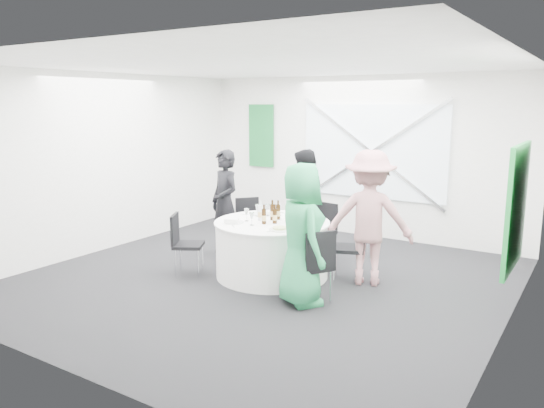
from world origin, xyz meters
The scene contains 50 objects.
floor centered at (0.00, 0.00, 0.00)m, with size 6.00×6.00×0.00m, color black.
ceiling centered at (0.00, 0.00, 2.80)m, with size 6.00×6.00×0.00m, color silver.
wall_back centered at (0.00, 3.00, 1.40)m, with size 6.00×6.00×0.00m, color white.
wall_front centered at (0.00, -3.00, 1.40)m, with size 6.00×6.00×0.00m, color white.
wall_left centered at (-3.00, 0.00, 1.40)m, with size 6.00×6.00×0.00m, color white.
wall_right centered at (3.00, 0.00, 1.40)m, with size 6.00×6.00×0.00m, color white.
window_panel centered at (0.30, 2.96, 1.50)m, with size 2.60×0.03×1.60m, color silver.
window_brace_a centered at (0.30, 2.92, 1.50)m, with size 0.05×0.05×3.16m, color silver.
window_brace_b centered at (0.30, 2.92, 1.50)m, with size 0.05×0.05×3.16m, color silver.
green_banner centered at (-2.00, 2.95, 1.70)m, with size 0.55×0.04×1.20m, color #14672E.
green_sign centered at (2.94, 0.60, 1.20)m, with size 0.05×1.20×1.40m, color #178331.
banquet_table centered at (0.00, 0.20, 0.38)m, with size 1.56×1.56×0.76m.
chair_back centered at (0.20, 1.33, 0.49)m, with size 0.44×0.45×0.84m.
chair_back_left centered at (-0.90, 0.95, 0.51)m, with size 0.56×0.56×0.87m.
chair_back_right centered at (1.02, 0.63, 0.52)m, with size 0.53×0.53×0.89m.
chair_front_right centered at (0.99, -0.41, 0.52)m, with size 0.56×0.56×0.90m.
chair_front_left centered at (-1.07, -0.40, 0.49)m, with size 0.53×0.52×0.85m.
person_man_back_left centered at (-1.19, 0.71, 0.82)m, with size 0.59×0.39×1.63m, color black.
person_man_back centered at (-0.22, 1.47, 0.81)m, with size 0.79×0.43×1.63m, color black.
person_woman_pink centered at (1.22, 0.62, 0.88)m, with size 1.13×0.53×1.75m, color #BD7A7F.
person_woman_green centered at (0.83, -0.47, 0.83)m, with size 0.82×0.53×1.67m, color #29995B.
plate_back centered at (0.07, 0.71, 0.77)m, with size 0.25×0.25×0.01m.
plate_back_left centered at (-0.40, 0.51, 0.77)m, with size 0.30×0.30×0.01m.
plate_back_right centered at (0.49, 0.39, 0.78)m, with size 0.25×0.25×0.04m.
plate_front_right centered at (0.35, -0.16, 0.78)m, with size 0.27×0.27×0.04m.
plate_front_left centered at (-0.38, -0.13, 0.77)m, with size 0.25×0.25×0.01m.
napkin centered at (-0.39, -0.19, 0.80)m, with size 0.19×0.12×0.05m, color white.
beer_bottle_a centered at (-0.05, 0.28, 0.87)m, with size 0.06×0.06×0.28m.
beer_bottle_b centered at (0.00, 0.36, 0.86)m, with size 0.06×0.06×0.27m.
beer_bottle_c centered at (0.09, 0.12, 0.86)m, with size 0.06×0.06×0.26m.
beer_bottle_d centered at (-0.01, 0.02, 0.86)m, with size 0.06×0.06×0.26m.
green_water_bottle centered at (0.19, 0.31, 0.87)m, with size 0.08×0.08×0.29m.
clear_water_bottle centered at (-0.17, 0.18, 0.86)m, with size 0.08×0.08×0.27m.
wine_glass_a centered at (-0.25, 0.47, 0.88)m, with size 0.07×0.07×0.17m.
wine_glass_b centered at (-0.10, -0.13, 0.88)m, with size 0.07×0.07×0.17m.
wine_glass_c centered at (-0.35, 0.36, 0.88)m, with size 0.07×0.07×0.17m.
wine_glass_d centered at (-0.31, 0.04, 0.88)m, with size 0.07×0.07×0.17m.
wine_glass_e centered at (0.38, 0.11, 0.88)m, with size 0.07×0.07×0.17m.
wine_glass_f centered at (0.30, 0.49, 0.88)m, with size 0.07×0.07×0.17m.
wine_glass_g centered at (-0.12, 0.57, 0.88)m, with size 0.07×0.07×0.17m.
fork_a centered at (-0.39, 0.63, 0.76)m, with size 0.01×0.15×0.01m, color silver.
knife_a centered at (-0.55, 0.36, 0.76)m, with size 0.01×0.15×0.01m, color silver.
fork_b centered at (-0.53, -0.01, 0.76)m, with size 0.01×0.15×0.01m, color silver.
knife_b centered at (-0.27, -0.31, 0.76)m, with size 0.01×0.15×0.01m, color silver.
fork_c centered at (0.16, 0.75, 0.76)m, with size 0.01×0.15×0.01m, color silver.
knife_c centered at (-0.17, 0.75, 0.76)m, with size 0.01×0.15×0.01m, color silver.
fork_d centered at (0.31, -0.28, 0.76)m, with size 0.01×0.15×0.01m, color silver.
knife_d centered at (0.52, -0.05, 0.76)m, with size 0.01×0.15×0.01m, color silver.
fork_e centered at (0.57, 0.29, 0.76)m, with size 0.01×0.15×0.01m, color silver.
knife_e centered at (0.43, 0.59, 0.76)m, with size 0.01×0.15×0.01m, color silver.
Camera 1 is at (3.74, -5.67, 2.34)m, focal length 35.00 mm.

